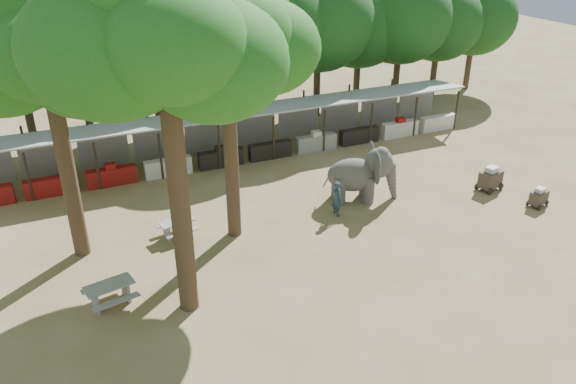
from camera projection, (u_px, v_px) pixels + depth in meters
name	position (u px, v px, depth m)	size (l,w,h in m)	color
ground	(371.00, 296.00, 19.73)	(100.00, 100.00, 0.00)	brown
vendor_stalls	(239.00, 136.00, 30.54)	(28.00, 2.99, 2.80)	#95999C
yard_tree_left	(38.00, 43.00, 18.66)	(7.10, 6.90, 11.02)	#332316
yard_tree_center	(157.00, 31.00, 15.20)	(7.10, 6.90, 12.04)	#332316
yard_tree_back	(219.00, 24.00, 19.86)	(7.10, 6.90, 11.36)	#332316
backdrop_trees	(207.00, 38.00, 32.83)	(46.46, 5.95, 8.33)	#332316
elephant	(362.00, 174.00, 25.82)	(3.49, 2.64, 2.60)	#444141
handler	(337.00, 198.00, 24.68)	(0.58, 0.38, 1.60)	#26384C
picnic_table_near	(110.00, 291.00, 19.09)	(1.88, 1.75, 0.81)	gray
picnic_table_far	(177.00, 226.00, 23.19)	(1.64, 1.53, 0.71)	gray
cart_front	(539.00, 197.00, 25.58)	(1.06, 0.84, 0.91)	#332A22
cart_back	(490.00, 178.00, 27.04)	(1.38, 1.08, 1.20)	#332A22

